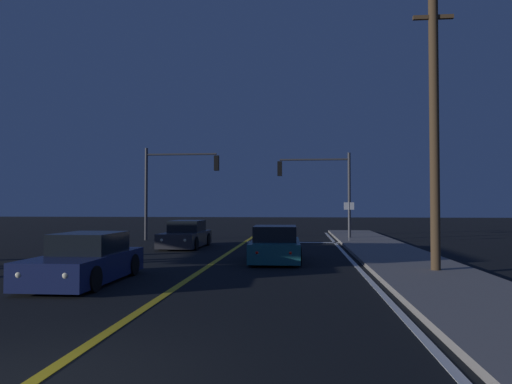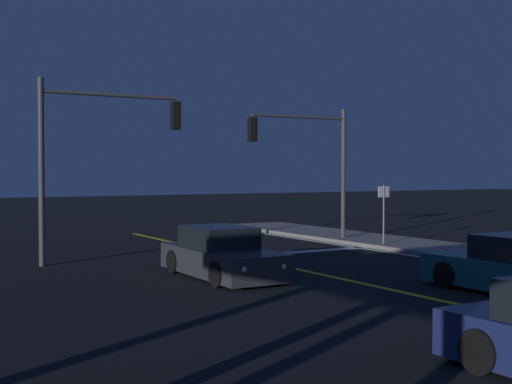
{
  "view_description": "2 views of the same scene",
  "coord_description": "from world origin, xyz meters",
  "views": [
    {
      "loc": [
        3.17,
        -5.16,
        2.09
      ],
      "look_at": [
        0.64,
        21.8,
        2.86
      ],
      "focal_mm": 33.42,
      "sensor_mm": 36.0,
      "label": 1
    },
    {
      "loc": [
        -10.94,
        2.17,
        2.79
      ],
      "look_at": [
        -1.06,
        18.98,
        2.22
      ],
      "focal_mm": 48.22,
      "sensor_mm": 36.0,
      "label": 2
    }
  ],
  "objects": [
    {
      "name": "traffic_signal_near_right",
      "position": [
        4.46,
        24.26,
        3.6
      ],
      "size": [
        4.47,
        0.28,
        5.33
      ],
      "rotation": [
        0.0,
        0.0,
        3.14
      ],
      "color": "#38383D",
      "rests_on": "ground"
    },
    {
      "name": "traffic_signal_far_left",
      "position": [
        -4.47,
        22.86,
        3.77
      ],
      "size": [
        4.54,
        0.28,
        5.58
      ],
      "color": "#38383D",
      "rests_on": "ground"
    },
    {
      "name": "car_lead_oncoming_charcoal",
      "position": [
        -2.55,
        18.25,
        0.58
      ],
      "size": [
        1.91,
        4.46,
        1.34
      ],
      "rotation": [
        0.0,
        0.0,
        3.12
      ],
      "color": "#2D2D33",
      "rests_on": "ground"
    },
    {
      "name": "street_sign_corner",
      "position": [
        5.83,
        21.46,
        1.56
      ],
      "size": [
        0.56,
        0.09,
        2.32
      ],
      "color": "slate",
      "rests_on": "ground"
    },
    {
      "name": "stop_bar",
      "position": [
        2.67,
        21.96,
        0.01
      ],
      "size": [
        5.33,
        0.5,
        0.01
      ],
      "primitive_type": "cube",
      "color": "white",
      "rests_on": "ground"
    },
    {
      "name": "lane_line_center",
      "position": [
        0.0,
        11.73,
        0.01
      ],
      "size": [
        0.2,
        39.88,
        0.01
      ],
      "primitive_type": "cube",
      "color": "gold",
      "rests_on": "ground"
    }
  ]
}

